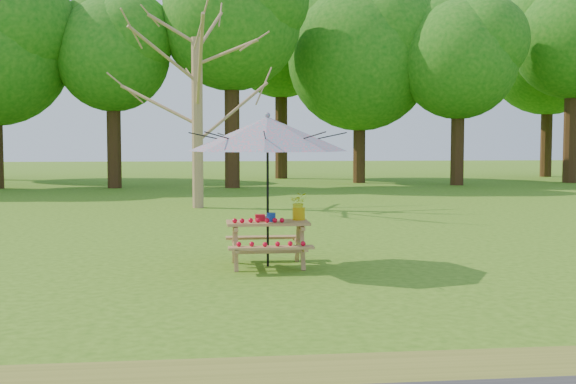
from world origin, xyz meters
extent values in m
cylinder|color=#997553|center=(3.00, 11.93, 2.35)|extent=(0.37, 0.37, 4.70)
cube|color=#997445|center=(4.11, 2.26, 0.65)|extent=(1.20, 0.62, 0.04)
cube|color=#997445|center=(4.11, 1.71, 0.36)|extent=(1.20, 0.22, 0.04)
cube|color=#997445|center=(4.11, 2.81, 0.36)|extent=(1.20, 0.22, 0.04)
cylinder|color=black|center=(4.11, 2.26, 1.12)|extent=(0.04, 0.04, 2.25)
cone|color=#20A3B8|center=(4.11, 2.26, 1.95)|extent=(2.61, 2.61, 0.50)
sphere|color=#20A3B8|center=(4.11, 2.26, 2.23)|extent=(0.08, 0.08, 0.08)
cube|color=red|center=(4.00, 2.30, 0.72)|extent=(0.14, 0.12, 0.10)
cylinder|color=#143AA8|center=(4.15, 2.21, 0.74)|extent=(0.13, 0.13, 0.13)
cube|color=beige|center=(4.04, 2.46, 0.71)|extent=(0.13, 0.13, 0.07)
cylinder|color=gold|center=(4.58, 2.39, 0.76)|extent=(0.19, 0.19, 0.19)
imported|color=yellow|center=(4.58, 2.39, 0.94)|extent=(0.27, 0.24, 0.28)
camera|label=1|loc=(3.20, -8.23, 1.84)|focal=45.00mm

